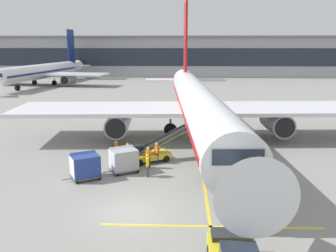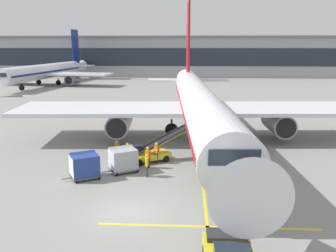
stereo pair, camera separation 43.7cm
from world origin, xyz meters
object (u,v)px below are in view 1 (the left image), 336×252
(baggage_cart_second, at_px, (85,165))
(ground_crew_wingwalker, at_px, (128,152))
(belt_loader, at_px, (152,151))
(ground_crew_by_carts, at_px, (157,151))
(ground_crew_by_loader, at_px, (147,164))
(distant_airplane, at_px, (42,72))
(safety_cone_engine_keepout, at_px, (116,143))
(baggage_cart_lead, at_px, (124,159))
(parked_airplane, at_px, (198,104))
(ground_crew_marshaller, at_px, (148,156))

(baggage_cart_second, relative_size, ground_crew_wingwalker, 1.58)
(belt_loader, relative_size, ground_crew_wingwalker, 3.05)
(ground_crew_by_carts, bearing_deg, ground_crew_by_loader, -98.38)
(ground_crew_wingwalker, bearing_deg, distant_airplane, 117.00)
(safety_cone_engine_keepout, bearing_deg, baggage_cart_lead, -75.09)
(belt_loader, distance_m, baggage_cart_second, 6.21)
(safety_cone_engine_keepout, height_order, distant_airplane, distant_airplane)
(parked_airplane, xyz_separation_m, ground_crew_by_carts, (-3.62, -8.16, -2.60))
(ground_crew_by_carts, distance_m, ground_crew_wingwalker, 2.35)
(parked_airplane, xyz_separation_m, ground_crew_by_loader, (-4.08, -11.29, -2.60))
(parked_airplane, relative_size, distant_airplane, 1.16)
(belt_loader, height_order, ground_crew_by_carts, belt_loader)
(ground_crew_by_loader, bearing_deg, ground_crew_wingwalker, 123.25)
(ground_crew_by_loader, xyz_separation_m, distant_airplane, (-30.47, 58.98, 2.20))
(baggage_cart_lead, distance_m, safety_cone_engine_keepout, 7.17)
(baggage_cart_second, bearing_deg, distant_airplane, 113.58)
(belt_loader, xyz_separation_m, ground_crew_wingwalker, (-1.92, -0.82, 0.16))
(baggage_cart_second, height_order, ground_crew_wingwalker, baggage_cart_second)
(baggage_cart_second, distance_m, ground_crew_wingwalker, 4.30)
(parked_airplane, xyz_separation_m, belt_loader, (-4.04, -7.61, -2.76))
(ground_crew_marshaller, bearing_deg, belt_loader, 84.73)
(baggage_cart_lead, height_order, ground_crew_by_loader, baggage_cart_lead)
(ground_crew_by_loader, distance_m, safety_cone_engine_keepout, 8.79)
(ground_crew_marshaller, bearing_deg, safety_cone_engine_keepout, 121.13)
(baggage_cart_second, height_order, ground_crew_marshaller, baggage_cart_second)
(baggage_cart_lead, relative_size, ground_crew_by_carts, 1.58)
(belt_loader, height_order, ground_crew_marshaller, belt_loader)
(safety_cone_engine_keepout, relative_size, distant_airplane, 0.02)
(parked_airplane, bearing_deg, belt_loader, -117.95)
(parked_airplane, relative_size, ground_crew_by_carts, 26.87)
(baggage_cart_second, bearing_deg, ground_crew_by_carts, 36.69)
(ground_crew_marshaller, bearing_deg, ground_crew_wingwalker, 150.80)
(ground_crew_wingwalker, distance_m, distant_airplane, 63.02)
(ground_crew_by_carts, relative_size, safety_cone_engine_keepout, 2.20)
(baggage_cart_lead, height_order, ground_crew_by_carts, baggage_cart_lead)
(baggage_cart_second, distance_m, safety_cone_engine_keepout, 8.53)
(baggage_cart_second, height_order, ground_crew_by_carts, baggage_cart_second)
(baggage_cart_second, relative_size, ground_crew_marshaller, 1.58)
(baggage_cart_second, bearing_deg, parked_airplane, 54.13)
(ground_crew_by_loader, relative_size, ground_crew_by_carts, 1.00)
(belt_loader, xyz_separation_m, ground_crew_marshaller, (-0.17, -1.80, 0.16))
(parked_airplane, height_order, ground_crew_marshaller, parked_airplane)
(parked_airplane, distance_m, ground_crew_marshaller, 10.63)
(baggage_cart_lead, xyz_separation_m, ground_crew_wingwalker, (0.06, 1.85, -0.00))
(belt_loader, distance_m, baggage_cart_lead, 3.32)
(baggage_cart_lead, height_order, baggage_cart_second, same)
(belt_loader, xyz_separation_m, baggage_cart_lead, (-1.97, -2.67, 0.17))
(safety_cone_engine_keepout, bearing_deg, ground_crew_marshaller, -58.87)
(parked_airplane, bearing_deg, distant_airplane, 125.92)
(belt_loader, bearing_deg, ground_crew_wingwalker, -156.78)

